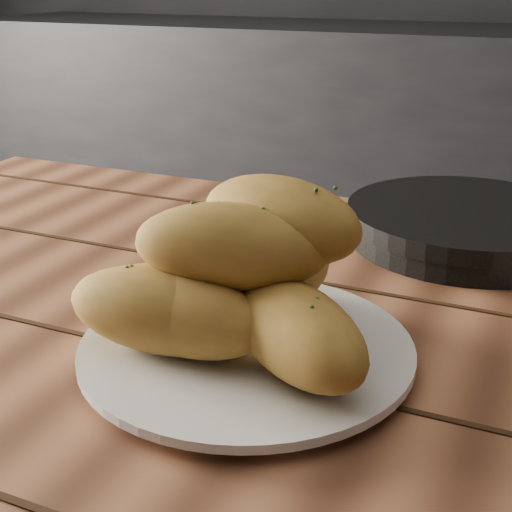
{
  "coord_description": "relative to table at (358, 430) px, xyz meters",
  "views": [
    {
      "loc": [
        0.69,
        -0.63,
        1.06
      ],
      "look_at": [
        0.46,
        -0.12,
        0.84
      ],
      "focal_mm": 50.0,
      "sensor_mm": 36.0,
      "label": 1
    }
  ],
  "objects": [
    {
      "name": "bread_rolls",
      "position": [
        -0.09,
        -0.08,
        0.17
      ],
      "size": [
        0.29,
        0.25,
        0.14
      ],
      "color": "#B67E32",
      "rests_on": "plate"
    },
    {
      "name": "plate",
      "position": [
        -0.08,
        -0.08,
        0.11
      ],
      "size": [
        0.29,
        0.29,
        0.02
      ],
      "color": "silver",
      "rests_on": "table"
    },
    {
      "name": "skillet",
      "position": [
        0.05,
        0.29,
        0.12
      ],
      "size": [
        0.43,
        0.29,
        0.05
      ],
      "color": "black",
      "rests_on": "table"
    },
    {
      "name": "counter",
      "position": [
        -0.54,
        1.76,
        -0.2
      ],
      "size": [
        2.8,
        0.6,
        0.9
      ],
      "primitive_type": "cube",
      "color": "black",
      "rests_on": "ground"
    },
    {
      "name": "table",
      "position": [
        0.0,
        0.0,
        0.0
      ],
      "size": [
        1.53,
        0.82,
        0.75
      ],
      "color": "#995C39",
      "rests_on": "ground"
    }
  ]
}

